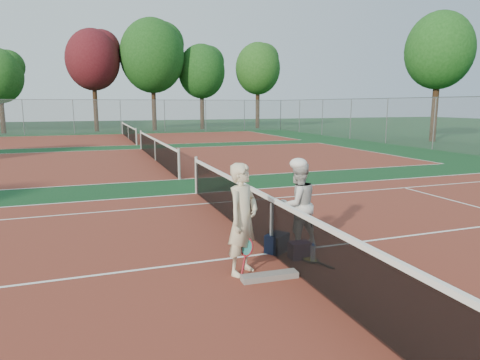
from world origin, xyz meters
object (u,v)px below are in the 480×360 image
object	(u,v)px
racket_black_held	(307,232)
water_bottle	(313,254)
racket_red	(247,257)
racket_spare	(311,260)
player_a	(243,219)
player_b	(297,205)
sports_bag_purple	(300,250)
net_main	(272,226)
sports_bag_navy	(277,243)

from	to	relation	value
racket_black_held	water_bottle	size ratio (longest dim) A/B	1.87
racket_red	racket_spare	xyz separation A→B (m)	(1.21, 0.17, -0.26)
player_a	player_b	bearing A→B (deg)	-4.80
player_b	racket_red	world-z (taller)	player_b
sports_bag_purple	racket_spare	bearing A→B (deg)	-68.00
water_bottle	racket_spare	bearing A→B (deg)	104.16
net_main	player_b	size ratio (longest dim) A/B	6.88
water_bottle	player_b	bearing A→B (deg)	80.71
sports_bag_navy	water_bottle	world-z (taller)	sports_bag_navy
net_main	player_a	xyz separation A→B (m)	(-0.78, -0.66, 0.36)
racket_black_held	water_bottle	bearing A→B (deg)	53.26
net_main	racket_black_held	xyz separation A→B (m)	(0.78, 0.12, -0.23)
water_bottle	sports_bag_purple	bearing A→B (deg)	110.66
sports_bag_purple	water_bottle	world-z (taller)	water_bottle
water_bottle	player_a	bearing A→B (deg)	-179.64
racket_red	racket_black_held	bearing A→B (deg)	-0.15
sports_bag_navy	water_bottle	distance (m)	0.78
player_a	racket_red	bearing A→B (deg)	-115.40
net_main	sports_bag_purple	xyz separation A→B (m)	(0.36, -0.38, -0.37)
player_a	water_bottle	world-z (taller)	player_a
racket_red	sports_bag_navy	bearing A→B (deg)	12.44
racket_red	sports_bag_purple	distance (m)	1.20
net_main	racket_black_held	distance (m)	0.82
racket_spare	racket_red	bearing A→B (deg)	73.49
racket_red	racket_spare	bearing A→B (deg)	-22.44
racket_red	water_bottle	world-z (taller)	racket_red
player_b	racket_spare	bearing A→B (deg)	71.97
sports_bag_navy	racket_red	bearing A→B (deg)	-137.12
net_main	player_a	bearing A→B (deg)	-139.75
racket_spare	player_a	bearing A→B (deg)	68.08
racket_black_held	player_a	bearing A→B (deg)	11.75
player_b	racket_black_held	distance (m)	0.55
racket_spare	sports_bag_navy	xyz separation A→B (m)	(-0.33, 0.65, 0.14)
player_a	racket_black_held	bearing A→B (deg)	-10.20
net_main	racket_red	size ratio (longest dim) A/B	18.79
sports_bag_navy	sports_bag_purple	size ratio (longest dim) A/B	1.19
net_main	racket_black_held	bearing A→B (deg)	8.79
net_main	player_b	bearing A→B (deg)	18.89
player_a	water_bottle	size ratio (longest dim) A/B	5.82
player_b	water_bottle	xyz separation A→B (m)	(-0.14, -0.86, -0.65)
sports_bag_purple	player_a	bearing A→B (deg)	-166.30
racket_spare	sports_bag_purple	distance (m)	0.27
racket_red	sports_bag_purple	xyz separation A→B (m)	(1.12, 0.39, -0.15)
net_main	racket_red	bearing A→B (deg)	-134.34
racket_black_held	sports_bag_navy	xyz separation A→B (m)	(-0.65, -0.07, -0.11)
net_main	water_bottle	size ratio (longest dim) A/B	36.60
net_main	racket_spare	xyz separation A→B (m)	(0.45, -0.61, -0.48)
racket_red	racket_spare	distance (m)	1.25
racket_spare	sports_bag_navy	distance (m)	0.74
racket_spare	sports_bag_purple	size ratio (longest dim) A/B	1.70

